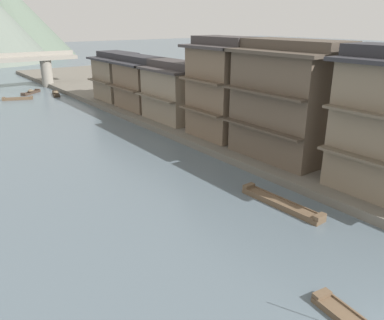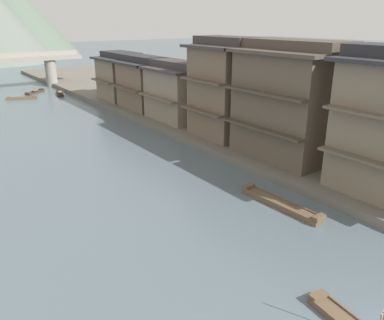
{
  "view_description": "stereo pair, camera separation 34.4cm",
  "coord_description": "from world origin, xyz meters",
  "px_view_note": "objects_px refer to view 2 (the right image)",
  "views": [
    {
      "loc": [
        -11.74,
        -3.7,
        10.66
      ],
      "look_at": [
        2.52,
        15.68,
        1.92
      ],
      "focal_mm": 36.22,
      "sensor_mm": 36.0,
      "label": 1
    },
    {
      "loc": [
        -11.47,
        -3.9,
        10.66
      ],
      "look_at": [
        2.52,
        15.68,
        1.92
      ],
      "focal_mm": 36.22,
      "sensor_mm": 36.0,
      "label": 2
    }
  ],
  "objects_px": {
    "house_waterfront_end": "(122,76)",
    "house_waterfront_narrow": "(177,91)",
    "boat_moored_far": "(35,92)",
    "house_waterfront_second": "(291,101)",
    "boat_moored_nearest": "(60,93)",
    "house_waterfront_far": "(144,83)",
    "boat_moored_second": "(281,204)",
    "boat_moored_third": "(22,98)",
    "house_waterfront_tall": "(226,88)",
    "stone_bridge": "(0,67)"
  },
  "relations": [
    {
      "from": "boat_moored_nearest",
      "to": "house_waterfront_far",
      "type": "distance_m",
      "value": 18.61
    },
    {
      "from": "house_waterfront_far",
      "to": "boat_moored_nearest",
      "type": "bearing_deg",
      "value": 105.11
    },
    {
      "from": "boat_moored_second",
      "to": "house_waterfront_second",
      "type": "distance_m",
      "value": 9.49
    },
    {
      "from": "boat_moored_nearest",
      "to": "house_waterfront_end",
      "type": "height_order",
      "value": "house_waterfront_end"
    },
    {
      "from": "boat_moored_second",
      "to": "house_waterfront_far",
      "type": "bearing_deg",
      "value": 78.06
    },
    {
      "from": "boat_moored_second",
      "to": "boat_moored_third",
      "type": "height_order",
      "value": "boat_moored_second"
    },
    {
      "from": "house_waterfront_second",
      "to": "house_waterfront_tall",
      "type": "xyz_separation_m",
      "value": [
        -0.41,
        7.15,
        0.02
      ]
    },
    {
      "from": "boat_moored_second",
      "to": "house_waterfront_tall",
      "type": "relative_size",
      "value": 0.66
    },
    {
      "from": "boat_moored_second",
      "to": "house_waterfront_narrow",
      "type": "distance_m",
      "value": 21.08
    },
    {
      "from": "house_waterfront_tall",
      "to": "house_waterfront_far",
      "type": "bearing_deg",
      "value": 90.92
    },
    {
      "from": "boat_moored_second",
      "to": "boat_moored_third",
      "type": "bearing_deg",
      "value": 95.79
    },
    {
      "from": "house_waterfront_narrow",
      "to": "house_waterfront_far",
      "type": "relative_size",
      "value": 1.04
    },
    {
      "from": "house_waterfront_tall",
      "to": "house_waterfront_narrow",
      "type": "distance_m",
      "value": 7.74
    },
    {
      "from": "boat_moored_third",
      "to": "stone_bridge",
      "type": "relative_size",
      "value": 0.16
    },
    {
      "from": "house_waterfront_tall",
      "to": "boat_moored_third",
      "type": "bearing_deg",
      "value": 108.02
    },
    {
      "from": "house_waterfront_end",
      "to": "stone_bridge",
      "type": "distance_m",
      "value": 22.74
    },
    {
      "from": "boat_moored_third",
      "to": "house_waterfront_tall",
      "type": "bearing_deg",
      "value": -71.98
    },
    {
      "from": "boat_moored_third",
      "to": "house_waterfront_end",
      "type": "distance_m",
      "value": 15.5
    },
    {
      "from": "boat_moored_second",
      "to": "stone_bridge",
      "type": "bearing_deg",
      "value": 95.46
    },
    {
      "from": "house_waterfront_narrow",
      "to": "house_waterfront_end",
      "type": "bearing_deg",
      "value": 88.41
    },
    {
      "from": "boat_moored_far",
      "to": "house_waterfront_second",
      "type": "height_order",
      "value": "house_waterfront_second"
    },
    {
      "from": "boat_moored_second",
      "to": "boat_moored_far",
      "type": "height_order",
      "value": "boat_moored_far"
    },
    {
      "from": "boat_moored_third",
      "to": "house_waterfront_tall",
      "type": "distance_m",
      "value": 34.24
    },
    {
      "from": "house_waterfront_second",
      "to": "house_waterfront_narrow",
      "type": "relative_size",
      "value": 1.15
    },
    {
      "from": "boat_moored_nearest",
      "to": "house_waterfront_far",
      "type": "bearing_deg",
      "value": -74.89
    },
    {
      "from": "boat_moored_second",
      "to": "house_waterfront_tall",
      "type": "bearing_deg",
      "value": 64.23
    },
    {
      "from": "house_waterfront_end",
      "to": "house_waterfront_narrow",
      "type": "bearing_deg",
      "value": -91.59
    },
    {
      "from": "house_waterfront_tall",
      "to": "stone_bridge",
      "type": "xyz_separation_m",
      "value": [
        -11.1,
        41.28,
        -1.16
      ]
    },
    {
      "from": "house_waterfront_second",
      "to": "house_waterfront_narrow",
      "type": "bearing_deg",
      "value": 92.43
    },
    {
      "from": "boat_moored_far",
      "to": "boat_moored_third",
      "type": "bearing_deg",
      "value": -126.63
    },
    {
      "from": "stone_bridge",
      "to": "house_waterfront_end",
      "type": "bearing_deg",
      "value": -60.31
    },
    {
      "from": "house_waterfront_end",
      "to": "boat_moored_nearest",
      "type": "bearing_deg",
      "value": 115.43
    },
    {
      "from": "boat_moored_far",
      "to": "house_waterfront_end",
      "type": "relative_size",
      "value": 0.54
    },
    {
      "from": "boat_moored_nearest",
      "to": "stone_bridge",
      "type": "distance_m",
      "value": 11.32
    },
    {
      "from": "boat_moored_second",
      "to": "boat_moored_third",
      "type": "relative_size",
      "value": 1.43
    },
    {
      "from": "house_waterfront_tall",
      "to": "house_waterfront_narrow",
      "type": "relative_size",
      "value": 1.15
    },
    {
      "from": "boat_moored_second",
      "to": "boat_moored_third",
      "type": "xyz_separation_m",
      "value": [
        -4.52,
        44.61,
        -0.02
      ]
    },
    {
      "from": "boat_moored_far",
      "to": "house_waterfront_second",
      "type": "bearing_deg",
      "value": -79.38
    },
    {
      "from": "house_waterfront_tall",
      "to": "house_waterfront_end",
      "type": "xyz_separation_m",
      "value": [
        0.16,
        21.53,
        -1.3
      ]
    },
    {
      "from": "house_waterfront_tall",
      "to": "house_waterfront_second",
      "type": "bearing_deg",
      "value": -86.75
    },
    {
      "from": "house_waterfront_narrow",
      "to": "boat_moored_far",
      "type": "bearing_deg",
      "value": 104.73
    },
    {
      "from": "boat_moored_third",
      "to": "house_waterfront_far",
      "type": "distance_m",
      "value": 20.58
    },
    {
      "from": "boat_moored_third",
      "to": "house_waterfront_end",
      "type": "height_order",
      "value": "house_waterfront_end"
    },
    {
      "from": "boat_moored_third",
      "to": "house_waterfront_narrow",
      "type": "relative_size",
      "value": 0.53
    },
    {
      "from": "boat_moored_nearest",
      "to": "stone_bridge",
      "type": "xyz_separation_m",
      "value": [
        -6.09,
        8.87,
        3.5
      ]
    },
    {
      "from": "house_waterfront_narrow",
      "to": "stone_bridge",
      "type": "distance_m",
      "value": 35.37
    },
    {
      "from": "house_waterfront_tall",
      "to": "stone_bridge",
      "type": "relative_size",
      "value": 0.34
    },
    {
      "from": "house_waterfront_end",
      "to": "stone_bridge",
      "type": "bearing_deg",
      "value": 119.69
    },
    {
      "from": "boat_moored_second",
      "to": "house_waterfront_end",
      "type": "bearing_deg",
      "value": 79.74
    },
    {
      "from": "boat_moored_second",
      "to": "boat_moored_far",
      "type": "distance_m",
      "value": 48.41
    }
  ]
}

